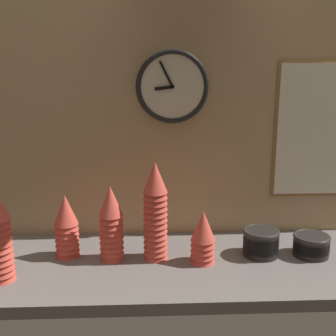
# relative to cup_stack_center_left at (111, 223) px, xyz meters

# --- Properties ---
(ground_plane) EXTENTS (1.60, 0.56, 0.04)m
(ground_plane) POSITION_rel_cup_stack_center_left_xyz_m (0.25, -0.02, -0.16)
(ground_plane) COLOR slate
(wall_tiled_back) EXTENTS (1.60, 0.03, 1.05)m
(wall_tiled_back) POSITION_rel_cup_stack_center_left_xyz_m (0.25, 0.25, 0.39)
(wall_tiled_back) COLOR tan
(wall_tiled_back) RESTS_ON ground_plane
(cup_stack_center_left) EXTENTS (0.09, 0.09, 0.27)m
(cup_stack_center_left) POSITION_rel_cup_stack_center_left_xyz_m (0.00, 0.00, 0.00)
(cup_stack_center_left) COLOR #DB4C3D
(cup_stack_center_left) RESTS_ON ground_plane
(cup_stack_center_right) EXTENTS (0.09, 0.09, 0.19)m
(cup_stack_center_right) POSITION_rel_cup_stack_center_left_xyz_m (0.32, -0.04, -0.04)
(cup_stack_center_right) COLOR #DB4C3D
(cup_stack_center_right) RESTS_ON ground_plane
(cup_stack_center) EXTENTS (0.09, 0.09, 0.35)m
(cup_stack_center) POSITION_rel_cup_stack_center_left_xyz_m (0.15, 0.00, 0.04)
(cup_stack_center) COLOR #DB4C3D
(cup_stack_center) RESTS_ON ground_plane
(cup_stack_left) EXTENTS (0.09, 0.09, 0.23)m
(cup_stack_left) POSITION_rel_cup_stack_center_left_xyz_m (-0.16, 0.03, -0.02)
(cup_stack_left) COLOR #DB4C3D
(cup_stack_left) RESTS_ON ground_plane
(bowl_stack_far_right) EXTENTS (0.13, 0.13, 0.08)m
(bowl_stack_far_right) POSITION_rel_cup_stack_center_left_xyz_m (0.71, 0.00, -0.09)
(bowl_stack_far_right) COLOR black
(bowl_stack_far_right) RESTS_ON ground_plane
(bowl_stack_right) EXTENTS (0.13, 0.13, 0.10)m
(bowl_stack_right) POSITION_rel_cup_stack_center_left_xyz_m (0.53, 0.01, -0.08)
(bowl_stack_right) COLOR black
(bowl_stack_right) RESTS_ON ground_plane
(wall_clock) EXTENTS (0.28, 0.03, 0.28)m
(wall_clock) POSITION_rel_cup_stack_center_left_xyz_m (0.22, 0.22, 0.45)
(wall_clock) COLOR beige
(menu_board) EXTENTS (0.36, 0.01, 0.54)m
(menu_board) POSITION_rel_cup_stack_center_left_xyz_m (0.80, 0.23, 0.28)
(menu_board) COLOR olive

